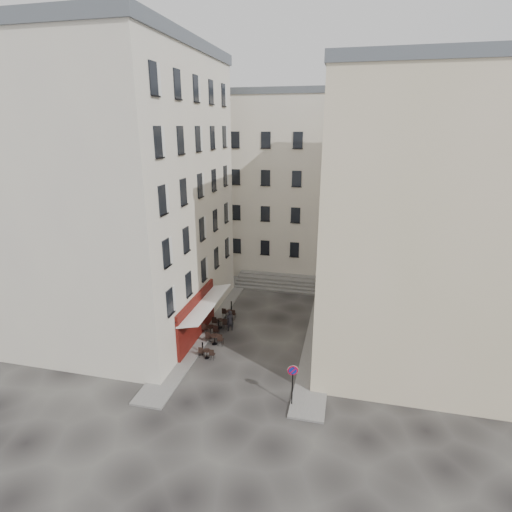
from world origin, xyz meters
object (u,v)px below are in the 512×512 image
(bistro_table_b, at_px, (215,338))
(pedestrian, at_px, (230,321))
(bistro_table_a, at_px, (207,353))
(no_parking_sign, at_px, (293,378))

(bistro_table_b, height_order, pedestrian, pedestrian)
(bistro_table_a, relative_size, pedestrian, 0.66)
(bistro_table_a, bearing_deg, bistro_table_b, 92.78)
(bistro_table_a, bearing_deg, no_parking_sign, -28.90)
(pedestrian, bearing_deg, bistro_table_b, 41.53)
(no_parking_sign, relative_size, bistro_table_a, 2.31)
(bistro_table_a, distance_m, bistro_table_b, 1.89)
(no_parking_sign, distance_m, bistro_table_b, 8.56)
(bistro_table_b, xyz_separation_m, pedestrian, (0.49, 2.25, 0.38))
(bistro_table_a, xyz_separation_m, bistro_table_b, (-0.09, 1.89, 0.07))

